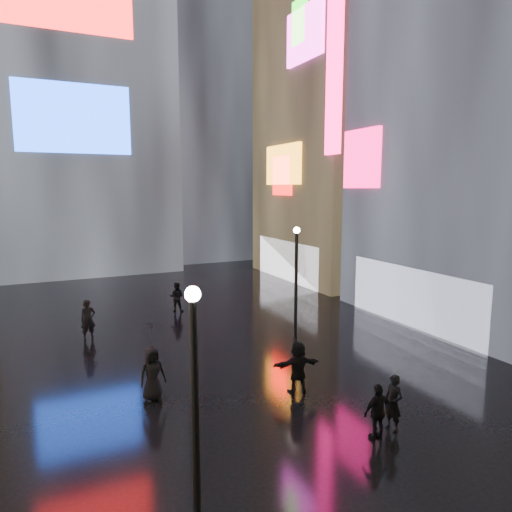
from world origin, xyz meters
TOP-DOWN VIEW (x-y plane):
  - ground at (0.00, 20.00)m, footprint 140.00×140.00m
  - building_right_mid at (15.98, 17.01)m, footprint 10.28×13.70m
  - building_right_far at (15.98, 30.00)m, footprint 10.28×12.00m
  - tower_main at (-3.00, 43.97)m, footprint 16.00×14.20m
  - tower_flank_right at (9.00, 46.00)m, footprint 12.00×12.00m
  - lamp_near at (-3.19, 7.94)m, footprint 0.30×0.30m
  - lamp_far at (4.93, 18.09)m, footprint 0.30×0.30m
  - pedestrian_3 at (2.55, 9.42)m, footprint 0.94×0.40m
  - pedestrian_4 at (-2.61, 14.50)m, footprint 0.93×0.67m
  - pedestrian_5 at (2.01, 12.91)m, footprint 1.74×0.79m
  - pedestrian_6 at (-3.95, 21.82)m, footprint 0.75×0.56m
  - pedestrian_7 at (1.07, 24.84)m, footprint 1.02×0.95m
  - umbrella_2 at (-2.61, 14.50)m, footprint 1.14×1.13m
  - pedestrian_8 at (3.24, 9.59)m, footprint 0.50×0.67m

SIDE VIEW (x-z plane):
  - ground at x=0.00m, z-range 0.00..0.00m
  - pedestrian_3 at x=2.55m, z-range 0.00..1.60m
  - pedestrian_8 at x=3.24m, z-range 0.00..1.67m
  - pedestrian_7 at x=1.07m, z-range 0.00..1.67m
  - pedestrian_4 at x=-2.61m, z-range 0.00..1.78m
  - pedestrian_5 at x=2.01m, z-range 0.00..1.81m
  - pedestrian_6 at x=-3.95m, z-range 0.00..1.87m
  - umbrella_2 at x=-2.61m, z-range 1.78..2.67m
  - lamp_near at x=-3.19m, z-range 0.34..5.54m
  - lamp_far at x=4.93m, z-range 0.34..5.54m
  - building_right_far at x=15.98m, z-range -0.02..27.98m
  - building_right_mid at x=15.98m, z-range -0.01..29.99m
  - tower_flank_right at x=9.00m, z-range 0.00..34.00m
  - tower_main at x=-3.00m, z-range 0.01..42.01m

